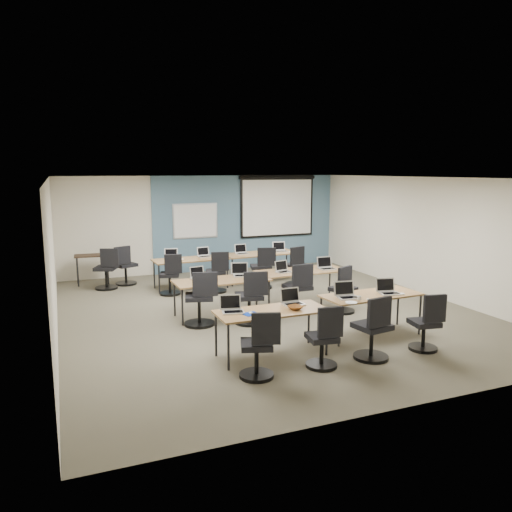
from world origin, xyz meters
name	(u,v)px	position (x,y,z in m)	size (l,w,h in m)	color
floor	(267,311)	(0.00, 0.00, 0.00)	(8.00, 9.00, 0.02)	#6B6354
ceiling	(268,178)	(0.00, 0.00, 2.70)	(8.00, 9.00, 0.02)	white
wall_back	(205,224)	(0.00, 4.50, 1.35)	(8.00, 0.04, 2.70)	beige
wall_front	(417,299)	(0.00, -4.50, 1.35)	(8.00, 0.04, 2.70)	beige
wall_left	(52,259)	(-4.00, 0.00, 1.35)	(0.04, 9.00, 2.70)	beige
wall_right	(427,236)	(4.00, 0.00, 1.35)	(0.04, 9.00, 2.70)	beige
blue_accent_panel	(247,222)	(1.25, 4.47, 1.35)	(5.50, 0.04, 2.70)	#3D5977
whiteboard	(195,221)	(-0.30, 4.43, 1.45)	(1.28, 0.03, 0.98)	silver
projector_screen	(277,203)	(2.20, 4.41, 1.89)	(2.40, 0.10, 1.82)	black
training_table_front_left	(272,313)	(-0.91, -2.31, 0.68)	(1.73, 0.72, 0.73)	#976131
training_table_front_right	(371,297)	(1.10, -2.04, 0.68)	(1.75, 0.73, 0.73)	olive
training_table_mid_left	(222,282)	(-0.96, 0.04, 0.69)	(1.87, 0.78, 0.73)	#A36A2D
training_table_mid_right	(301,272)	(0.92, 0.28, 0.69)	(1.93, 0.80, 0.73)	#98603E
training_table_back_left	(191,261)	(-0.94, 2.55, 0.68)	(1.79, 0.75, 0.73)	brown
training_table_back_right	(261,255)	(0.97, 2.70, 0.69)	(1.93, 0.80, 0.73)	olive
laptop_0	(232,308)	(-1.50, -2.16, 0.79)	(0.33, 0.28, 0.25)	#ACACAC
mouse_0	(251,313)	(-1.27, -2.36, 0.74)	(0.06, 0.10, 0.03)	white
task_chair_0	(259,351)	(-1.41, -3.03, 0.40)	(0.50, 0.49, 0.97)	black
laptop_1	(292,300)	(-0.46, -2.10, 0.79)	(0.33, 0.28, 0.25)	#B3B2BF
mouse_1	(301,306)	(-0.40, -2.30, 0.74)	(0.06, 0.10, 0.04)	white
task_chair_1	(324,342)	(-0.40, -3.04, 0.39)	(0.46, 0.46, 0.95)	black
laptop_2	(347,294)	(0.58, -2.07, 0.80)	(0.35, 0.30, 0.27)	#ADADAE
mouse_2	(369,300)	(0.82, -2.36, 0.74)	(0.06, 0.09, 0.03)	white
task_chair_2	(373,333)	(0.45, -3.04, 0.42)	(0.54, 0.54, 1.01)	black
laptop_3	(388,290)	(1.40, -2.10, 0.79)	(0.34, 0.29, 0.26)	#A0A0AC
mouse_3	(403,294)	(1.59, -2.25, 0.74)	(0.07, 0.11, 0.04)	white
task_chair_3	(427,327)	(1.47, -3.02, 0.39)	(0.46, 0.46, 0.95)	black
laptop_4	(198,276)	(-1.35, 0.32, 0.79)	(0.30, 0.26, 0.23)	#A6A6AC
mouse_4	(204,279)	(-1.28, 0.13, 0.74)	(0.06, 0.10, 0.03)	white
task_chair_4	(201,303)	(-1.52, -0.44, 0.43)	(0.57, 0.57, 1.04)	black
laptop_5	(241,273)	(-0.48, 0.25, 0.79)	(0.34, 0.29, 0.26)	silver
mouse_5	(253,276)	(-0.27, 0.10, 0.74)	(0.06, 0.10, 0.04)	white
task_chair_5	(251,302)	(-0.62, -0.67, 0.43)	(0.55, 0.55, 1.03)	black
laptop_6	(283,269)	(0.47, 0.26, 0.79)	(0.31, 0.26, 0.24)	#BBBBBE
mouse_6	(297,271)	(0.75, 0.16, 0.74)	(0.06, 0.10, 0.04)	white
task_chair_6	(299,292)	(0.54, -0.35, 0.43)	(0.55, 0.55, 1.03)	black
laptop_7	(326,266)	(1.49, 0.22, 0.79)	(0.34, 0.29, 0.26)	#B3B3B7
mouse_7	(340,269)	(1.77, 0.09, 0.74)	(0.06, 0.09, 0.03)	white
task_chair_7	(343,293)	(1.38, -0.68, 0.40)	(0.53, 0.50, 0.98)	black
laptop_8	(172,256)	(-1.35, 2.72, 0.79)	(0.32, 0.27, 0.24)	#9C9CA8
mouse_8	(182,259)	(-1.15, 2.50, 0.74)	(0.06, 0.10, 0.03)	white
task_chair_8	(171,278)	(-1.54, 2.07, 0.40)	(0.49, 0.49, 0.97)	black
laptop_9	(204,254)	(-0.55, 2.70, 0.79)	(0.31, 0.26, 0.24)	#A8A8B1
mouse_9	(214,257)	(-0.35, 2.58, 0.74)	(0.06, 0.09, 0.03)	white
task_chair_9	(217,275)	(-0.47, 1.90, 0.41)	(0.50, 0.50, 0.99)	black
laptop_10	(242,251)	(0.47, 2.77, 0.79)	(0.32, 0.27, 0.24)	silver
mouse_10	(259,254)	(0.83, 2.46, 0.74)	(0.06, 0.09, 0.03)	white
task_chair_10	(262,271)	(0.67, 1.88, 0.43)	(0.55, 0.55, 1.03)	black
laptop_11	(280,249)	(1.54, 2.74, 0.79)	(0.33, 0.28, 0.25)	#B5B5BC
mouse_11	(290,252)	(1.71, 2.50, 0.74)	(0.07, 0.10, 0.04)	white
task_chair_11	(296,269)	(1.57, 1.85, 0.41)	(0.53, 0.52, 1.00)	black
blue_mousepad	(251,314)	(-1.28, -2.38, 0.73)	(0.23, 0.19, 0.01)	#062691
snack_bowl	(295,308)	(-0.55, -2.39, 0.76)	(0.23, 0.23, 0.06)	brown
snack_plate	(351,302)	(0.46, -2.39, 0.74)	(0.19, 0.19, 0.01)	white
coffee_cup	(359,299)	(0.65, -2.33, 0.77)	(0.05, 0.05, 0.05)	silver
utility_table	(92,259)	(-3.13, 3.92, 0.64)	(0.84, 0.47, 0.75)	black
spare_chair_a	(125,269)	(-2.38, 3.50, 0.41)	(0.56, 0.52, 1.00)	black
spare_chair_b	(107,272)	(-2.85, 3.19, 0.42)	(0.57, 0.54, 1.02)	black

